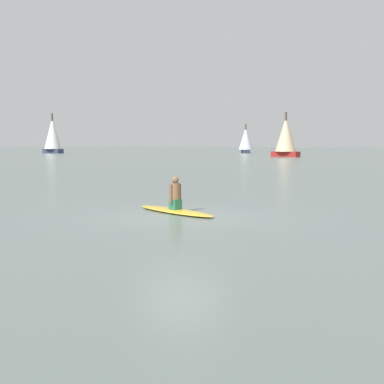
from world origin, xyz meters
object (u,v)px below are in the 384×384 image
at_px(sailboat_near_right, 246,139).
at_px(sailboat_far_left, 286,136).
at_px(surfboard, 175,211).
at_px(sailboat_center_horizon, 53,135).
at_px(person_paddler, 175,194).

height_order(sailboat_near_right, sailboat_far_left, sailboat_far_left).
bearing_deg(surfboard, sailboat_far_left, 128.12).
xyz_separation_m(surfboard, sailboat_center_horizon, (71.88, -54.90, 3.47)).
xyz_separation_m(sailboat_near_right, sailboat_center_horizon, (29.25, 22.25, 0.92)).
relative_size(surfboard, person_paddler, 3.44).
height_order(surfboard, sailboat_center_horizon, sailboat_center_horizon).
relative_size(sailboat_far_left, sailboat_center_horizon, 0.84).
bearing_deg(sailboat_near_right, surfboard, 168.07).
distance_m(surfboard, sailboat_far_left, 62.51).
bearing_deg(sailboat_center_horizon, sailboat_far_left, -177.17).
bearing_deg(surfboard, sailboat_near_right, 133.86).
bearing_deg(person_paddler, sailboat_near_right, 133.86).
xyz_separation_m(surfboard, sailboat_near_right, (42.64, -77.16, 2.55)).
distance_m(surfboard, person_paddler, 0.48).
xyz_separation_m(sailboat_far_left, sailboat_center_horizon, (47.30, 2.50, 0.55)).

